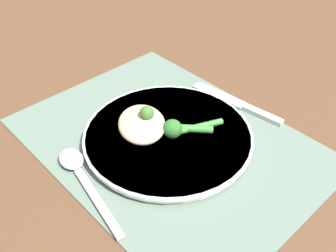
{
  "coord_description": "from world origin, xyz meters",
  "views": [
    {
      "loc": [
        0.34,
        -0.32,
        0.42
      ],
      "look_at": [
        0.0,
        0.0,
        0.03
      ],
      "focal_mm": 42.0,
      "sensor_mm": 36.0,
      "label": 1
    }
  ],
  "objects_px": {
    "chicken_fillet": "(142,124)",
    "broccoli_stalk_front": "(178,127)",
    "knife": "(238,103)",
    "spoon": "(77,169)",
    "broccoli_stalk_right": "(166,125)",
    "plate": "(168,136)"
  },
  "relations": [
    {
      "from": "broccoli_stalk_front",
      "to": "spoon",
      "type": "height_order",
      "value": "broccoli_stalk_front"
    },
    {
      "from": "plate",
      "to": "knife",
      "type": "bearing_deg",
      "value": 84.39
    },
    {
      "from": "plate",
      "to": "broccoli_stalk_right",
      "type": "bearing_deg",
      "value": 150.11
    },
    {
      "from": "chicken_fillet",
      "to": "spoon",
      "type": "relative_size",
      "value": 0.65
    },
    {
      "from": "knife",
      "to": "spoon",
      "type": "distance_m",
      "value": 0.3
    },
    {
      "from": "chicken_fillet",
      "to": "knife",
      "type": "distance_m",
      "value": 0.19
    },
    {
      "from": "broccoli_stalk_right",
      "to": "spoon",
      "type": "bearing_deg",
      "value": 126.18
    },
    {
      "from": "broccoli_stalk_front",
      "to": "knife",
      "type": "distance_m",
      "value": 0.15
    },
    {
      "from": "spoon",
      "to": "broccoli_stalk_right",
      "type": "bearing_deg",
      "value": -1.24
    },
    {
      "from": "chicken_fillet",
      "to": "broccoli_stalk_front",
      "type": "bearing_deg",
      "value": 40.53
    },
    {
      "from": "knife",
      "to": "chicken_fillet",
      "type": "bearing_deg",
      "value": 158.16
    },
    {
      "from": "plate",
      "to": "broccoli_stalk_front",
      "type": "bearing_deg",
      "value": 46.9
    },
    {
      "from": "broccoli_stalk_right",
      "to": "broccoli_stalk_front",
      "type": "bearing_deg",
      "value": -116.68
    },
    {
      "from": "chicken_fillet",
      "to": "broccoli_stalk_front",
      "type": "xyz_separation_m",
      "value": [
        0.04,
        0.04,
        -0.0
      ]
    },
    {
      "from": "plate",
      "to": "chicken_fillet",
      "type": "bearing_deg",
      "value": -141.75
    },
    {
      "from": "broccoli_stalk_front",
      "to": "plate",
      "type": "bearing_deg",
      "value": 70.12
    },
    {
      "from": "chicken_fillet",
      "to": "spoon",
      "type": "bearing_deg",
      "value": -93.68
    },
    {
      "from": "plate",
      "to": "spoon",
      "type": "distance_m",
      "value": 0.15
    },
    {
      "from": "chicken_fillet",
      "to": "broccoli_stalk_front",
      "type": "distance_m",
      "value": 0.06
    },
    {
      "from": "broccoli_stalk_right",
      "to": "knife",
      "type": "relative_size",
      "value": 0.53
    },
    {
      "from": "knife",
      "to": "spoon",
      "type": "height_order",
      "value": "spoon"
    },
    {
      "from": "chicken_fillet",
      "to": "spoon",
      "type": "distance_m",
      "value": 0.12
    }
  ]
}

